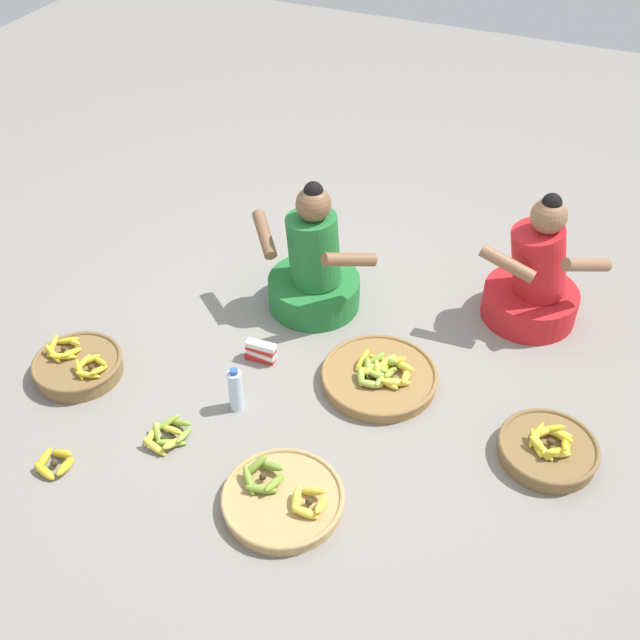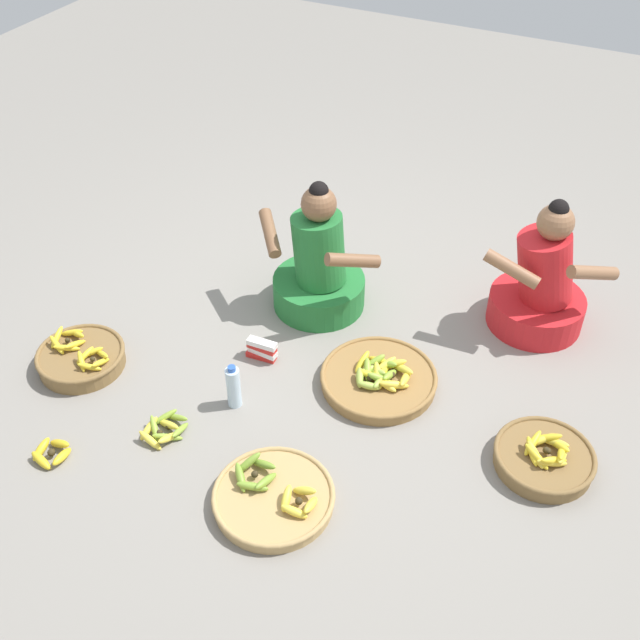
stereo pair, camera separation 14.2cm
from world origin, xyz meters
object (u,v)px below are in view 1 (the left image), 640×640
vendor_woman_front (314,268)px  loose_bananas_back_right (54,463)px  banana_basket_front_center (380,376)px  banana_basket_mid_left (283,498)px  water_bottle (236,390)px  banana_basket_back_center (548,449)px  loose_bananas_mid_right (167,435)px  packet_carton_stack (261,351)px  banana_basket_front_right (78,365)px  vendor_woman_behind (535,280)px

vendor_woman_front → loose_bananas_back_right: size_ratio=4.75×
loose_bananas_back_right → banana_basket_front_center: bearing=43.2°
banana_basket_mid_left → water_bottle: size_ratio=2.13×
vendor_woman_front → banana_basket_back_center: 1.57m
vendor_woman_front → banana_basket_mid_left: bearing=-71.8°
loose_bananas_mid_right → packet_carton_stack: size_ratio=1.42×
banana_basket_back_center → loose_bananas_back_right: banana_basket_back_center is taller
loose_bananas_mid_right → banana_basket_front_right: bearing=162.8°
banana_basket_back_center → loose_bananas_back_right: size_ratio=2.76×
water_bottle → packet_carton_stack: 0.36m
vendor_woman_behind → loose_bananas_mid_right: bearing=-130.8°
vendor_woman_behind → banana_basket_front_center: vendor_woman_behind is taller
banana_basket_front_right → loose_bananas_mid_right: banana_basket_front_right is taller
loose_bananas_mid_right → banana_basket_mid_left: bearing=-10.2°
banana_basket_back_center → banana_basket_front_right: bearing=-170.1°
loose_bananas_mid_right → banana_basket_back_center: bearing=20.0°
loose_bananas_mid_right → water_bottle: size_ratio=0.97×
banana_basket_back_center → loose_bananas_back_right: 2.26m
banana_basket_front_right → banana_basket_mid_left: 1.36m
loose_bananas_mid_right → water_bottle: bearing=57.5°
packet_carton_stack → vendor_woman_behind: bearing=37.1°
vendor_woman_behind → water_bottle: size_ratio=3.11×
vendor_woman_front → vendor_woman_behind: vendor_woman_front is taller
packet_carton_stack → water_bottle: bearing=-82.9°
banana_basket_mid_left → loose_bananas_back_right: size_ratio=3.22×
vendor_woman_front → banana_basket_mid_left: 1.41m
vendor_woman_front → packet_carton_stack: 0.58m
loose_bananas_mid_right → vendor_woman_front: bearing=79.4°
banana_basket_back_center → water_bottle: water_bottle is taller
loose_bananas_mid_right → water_bottle: 0.39m
banana_basket_back_center → banana_basket_mid_left: size_ratio=0.86×
water_bottle → banana_basket_front_right: bearing=-172.5°
banana_basket_front_right → loose_bananas_mid_right: bearing=-17.2°
vendor_woman_behind → loose_bananas_mid_right: vendor_woman_behind is taller
banana_basket_back_center → packet_carton_stack: (-1.51, 0.06, 0.01)m
vendor_woman_behind → loose_bananas_mid_right: size_ratio=3.21×
vendor_woman_front → banana_basket_front_center: 0.75m
banana_basket_mid_left → loose_bananas_back_right: banana_basket_mid_left is taller
banana_basket_mid_left → loose_bananas_mid_right: banana_basket_mid_left is taller
loose_bananas_back_right → water_bottle: (0.59, 0.66, 0.09)m
loose_bananas_back_right → vendor_woman_front: bearing=68.5°
vendor_woman_front → banana_basket_front_center: size_ratio=1.33×
banana_basket_front_right → water_bottle: (0.86, 0.11, 0.06)m
loose_bananas_back_right → packet_carton_stack: bearing=61.8°
banana_basket_mid_left → loose_bananas_back_right: 1.07m
vendor_woman_front → banana_basket_front_center: bearing=-38.7°
water_bottle → packet_carton_stack: water_bottle is taller
packet_carton_stack → banana_basket_mid_left: bearing=-57.5°
vendor_woman_behind → loose_bananas_mid_right: (-1.37, -1.59, -0.22)m
loose_bananas_back_right → loose_bananas_mid_right: bearing=41.9°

